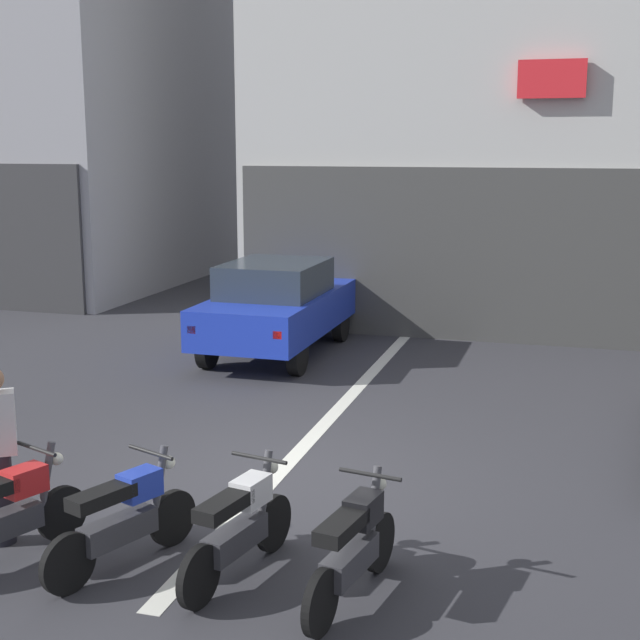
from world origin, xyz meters
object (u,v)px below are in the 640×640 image
(car_black_down_street, at_px, (501,273))
(motorcycle_blue_row_left_mid, at_px, (124,517))
(motorcycle_red_row_leftmost, at_px, (7,513))
(motorcycle_black_row_right_mid, at_px, (353,547))
(motorcycle_white_row_centre, at_px, (239,526))
(car_blue_crossing_near, at_px, (277,305))

(car_black_down_street, distance_m, motorcycle_blue_row_left_mid, 13.11)
(motorcycle_red_row_leftmost, xyz_separation_m, motorcycle_black_row_right_mid, (3.06, 0.21, 0.00))
(motorcycle_white_row_centre, bearing_deg, motorcycle_blue_row_left_mid, -173.19)
(motorcycle_red_row_leftmost, xyz_separation_m, motorcycle_blue_row_left_mid, (1.02, 0.20, 0.00))
(car_blue_crossing_near, distance_m, motorcycle_black_row_right_mid, 8.60)
(car_blue_crossing_near, height_order, motorcycle_blue_row_left_mid, car_blue_crossing_near)
(car_black_down_street, height_order, motorcycle_blue_row_left_mid, car_black_down_street)
(car_black_down_street, distance_m, motorcycle_white_row_centre, 12.87)
(motorcycle_red_row_leftmost, bearing_deg, car_blue_crossing_near, 92.07)
(car_black_down_street, relative_size, motorcycle_black_row_right_mid, 2.59)
(motorcycle_blue_row_left_mid, distance_m, motorcycle_white_row_centre, 1.03)
(motorcycle_red_row_leftmost, height_order, motorcycle_white_row_centre, same)
(car_black_down_street, bearing_deg, motorcycle_white_row_centre, -94.62)
(motorcycle_red_row_leftmost, relative_size, motorcycle_blue_row_left_mid, 1.00)
(car_blue_crossing_near, distance_m, motorcycle_white_row_centre, 8.15)
(motorcycle_black_row_right_mid, bearing_deg, motorcycle_blue_row_left_mid, -179.82)
(car_black_down_street, bearing_deg, car_blue_crossing_near, -123.83)
(car_blue_crossing_near, height_order, motorcycle_black_row_right_mid, car_blue_crossing_near)
(motorcycle_white_row_centre, relative_size, motorcycle_black_row_right_mid, 1.00)
(motorcycle_red_row_leftmost, bearing_deg, car_black_down_street, 76.82)
(car_black_down_street, height_order, motorcycle_white_row_centre, car_black_down_street)
(motorcycle_white_row_centre, bearing_deg, car_blue_crossing_near, 106.68)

